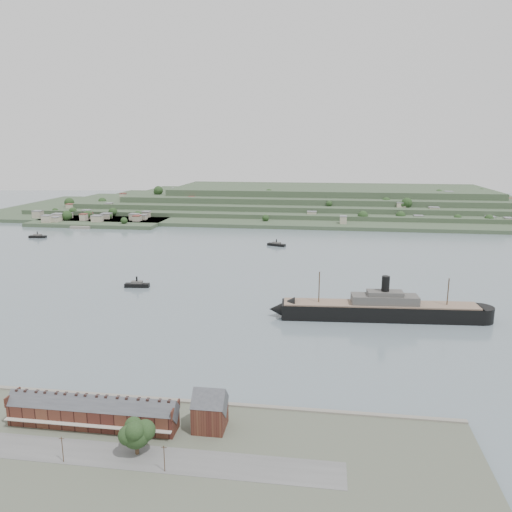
# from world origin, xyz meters

# --- Properties ---
(ground) EXTENTS (1400.00, 1400.00, 0.00)m
(ground) POSITION_xyz_m (0.00, 0.00, 0.00)
(ground) COLOR slate
(ground) RESTS_ON ground
(near_shore) EXTENTS (220.00, 80.00, 2.60)m
(near_shore) POSITION_xyz_m (0.00, -186.75, 1.01)
(near_shore) COLOR #4C5142
(near_shore) RESTS_ON ground
(terrace_row) EXTENTS (55.60, 9.80, 11.07)m
(terrace_row) POSITION_xyz_m (-10.00, -168.02, 6.84)
(terrace_row) COLOR #3F1B16
(terrace_row) RESTS_ON ground
(gabled_building) EXTENTS (10.40, 10.18, 14.09)m
(gabled_building) POSITION_xyz_m (27.50, -164.00, 8.19)
(gabled_building) COLOR #3F1B16
(gabled_building) RESTS_ON ground
(far_peninsula) EXTENTS (760.00, 309.00, 30.00)m
(far_peninsula) POSITION_xyz_m (27.91, 393.10, 11.88)
(far_peninsula) COLOR #32432D
(far_peninsula) RESTS_ON ground
(steamship) EXTENTS (117.43, 21.31, 28.15)m
(steamship) POSITION_xyz_m (88.94, -46.45, 5.20)
(steamship) COLOR black
(steamship) RESTS_ON ground
(tugboat) EXTENTS (16.16, 5.79, 7.12)m
(tugboat) POSITION_xyz_m (-58.05, -6.96, 1.74)
(tugboat) COLOR black
(tugboat) RESTS_ON ground
(ferry_west) EXTENTS (17.08, 6.08, 6.28)m
(ferry_west) POSITION_xyz_m (-220.53, 146.14, 1.51)
(ferry_west) COLOR black
(ferry_west) RESTS_ON ground
(ferry_east) EXTENTS (17.47, 10.02, 6.33)m
(ferry_east) POSITION_xyz_m (17.92, 138.95, 1.52)
(ferry_east) COLOR black
(ferry_east) RESTS_ON ground
(fig_tree) EXTENTS (10.21, 8.84, 11.40)m
(fig_tree) POSITION_xyz_m (9.71, -180.75, 8.96)
(fig_tree) COLOR #402E1D
(fig_tree) RESTS_ON ground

